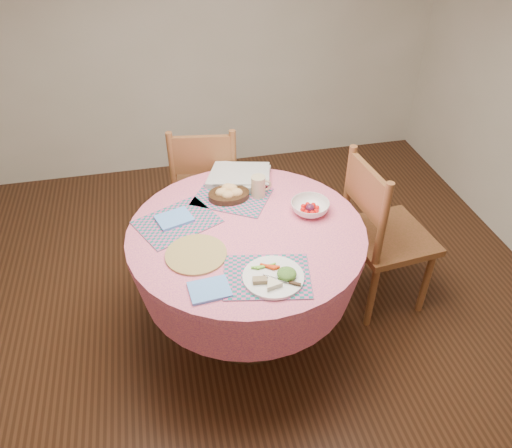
{
  "coord_description": "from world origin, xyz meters",
  "views": [
    {
      "loc": [
        -0.39,
        -1.98,
        2.35
      ],
      "look_at": [
        0.05,
        0.0,
        0.78
      ],
      "focal_mm": 35.0,
      "sensor_mm": 36.0,
      "label": 1
    }
  ],
  "objects_px": {
    "wicker_trivet": "(196,254)",
    "fruit_bowl": "(310,207)",
    "chair_right": "(382,232)",
    "dining_table": "(247,258)",
    "bread_bowl": "(229,193)",
    "latte_mug": "(259,186)",
    "chair_back": "(206,186)",
    "dinner_plate": "(275,276)"
  },
  "relations": [
    {
      "from": "chair_right",
      "to": "wicker_trivet",
      "type": "height_order",
      "value": "chair_right"
    },
    {
      "from": "chair_back",
      "to": "latte_mug",
      "type": "relative_size",
      "value": 8.11
    },
    {
      "from": "latte_mug",
      "to": "fruit_bowl",
      "type": "xyz_separation_m",
      "value": [
        0.24,
        -0.21,
        -0.04
      ]
    },
    {
      "from": "fruit_bowl",
      "to": "dinner_plate",
      "type": "bearing_deg",
      "value": -123.72
    },
    {
      "from": "wicker_trivet",
      "to": "latte_mug",
      "type": "bearing_deg",
      "value": 46.43
    },
    {
      "from": "dining_table",
      "to": "bread_bowl",
      "type": "bearing_deg",
      "value": 97.33
    },
    {
      "from": "chair_right",
      "to": "bread_bowl",
      "type": "height_order",
      "value": "chair_right"
    },
    {
      "from": "wicker_trivet",
      "to": "fruit_bowl",
      "type": "relative_size",
      "value": 1.42
    },
    {
      "from": "chair_right",
      "to": "latte_mug",
      "type": "relative_size",
      "value": 8.42
    },
    {
      "from": "latte_mug",
      "to": "bread_bowl",
      "type": "bearing_deg",
      "value": 175.22
    },
    {
      "from": "chair_right",
      "to": "chair_back",
      "type": "bearing_deg",
      "value": 45.5
    },
    {
      "from": "dining_table",
      "to": "latte_mug",
      "type": "distance_m",
      "value": 0.41
    },
    {
      "from": "chair_right",
      "to": "fruit_bowl",
      "type": "bearing_deg",
      "value": 83.82
    },
    {
      "from": "chair_back",
      "to": "dining_table",
      "type": "bearing_deg",
      "value": 106.59
    },
    {
      "from": "chair_right",
      "to": "fruit_bowl",
      "type": "distance_m",
      "value": 0.52
    },
    {
      "from": "chair_right",
      "to": "wicker_trivet",
      "type": "xyz_separation_m",
      "value": [
        -1.1,
        -0.22,
        0.22
      ]
    },
    {
      "from": "wicker_trivet",
      "to": "bread_bowl",
      "type": "xyz_separation_m",
      "value": [
        0.24,
        0.44,
        0.03
      ]
    },
    {
      "from": "chair_back",
      "to": "fruit_bowl",
      "type": "bearing_deg",
      "value": 131.57
    },
    {
      "from": "wicker_trivet",
      "to": "dinner_plate",
      "type": "distance_m",
      "value": 0.41
    },
    {
      "from": "chair_back",
      "to": "bread_bowl",
      "type": "relative_size",
      "value": 4.29
    },
    {
      "from": "chair_right",
      "to": "bread_bowl",
      "type": "bearing_deg",
      "value": 69.32
    },
    {
      "from": "chair_right",
      "to": "bread_bowl",
      "type": "relative_size",
      "value": 4.45
    },
    {
      "from": "fruit_bowl",
      "to": "latte_mug",
      "type": "bearing_deg",
      "value": 138.51
    },
    {
      "from": "latte_mug",
      "to": "fruit_bowl",
      "type": "relative_size",
      "value": 0.57
    },
    {
      "from": "fruit_bowl",
      "to": "chair_right",
      "type": "bearing_deg",
      "value": -0.13
    },
    {
      "from": "wicker_trivet",
      "to": "dining_table",
      "type": "bearing_deg",
      "value": 26.93
    },
    {
      "from": "chair_right",
      "to": "dining_table",
      "type": "bearing_deg",
      "value": 89.35
    },
    {
      "from": "wicker_trivet",
      "to": "fruit_bowl",
      "type": "bearing_deg",
      "value": 18.87
    },
    {
      "from": "chair_right",
      "to": "chair_back",
      "type": "distance_m",
      "value": 1.19
    },
    {
      "from": "chair_back",
      "to": "wicker_trivet",
      "type": "height_order",
      "value": "chair_back"
    },
    {
      "from": "dining_table",
      "to": "latte_mug",
      "type": "xyz_separation_m",
      "value": [
        0.13,
        0.29,
        0.26
      ]
    },
    {
      "from": "chair_right",
      "to": "wicker_trivet",
      "type": "distance_m",
      "value": 1.14
    },
    {
      "from": "chair_right",
      "to": "bread_bowl",
      "type": "xyz_separation_m",
      "value": [
        -0.86,
        0.22,
        0.25
      ]
    },
    {
      "from": "chair_back",
      "to": "latte_mug",
      "type": "xyz_separation_m",
      "value": [
        0.24,
        -0.53,
        0.3
      ]
    },
    {
      "from": "bread_bowl",
      "to": "latte_mug",
      "type": "distance_m",
      "value": 0.17
    },
    {
      "from": "dining_table",
      "to": "latte_mug",
      "type": "height_order",
      "value": "latte_mug"
    },
    {
      "from": "dining_table",
      "to": "dinner_plate",
      "type": "relative_size",
      "value": 4.38
    },
    {
      "from": "dinner_plate",
      "to": "fruit_bowl",
      "type": "relative_size",
      "value": 1.34
    },
    {
      "from": "chair_back",
      "to": "wicker_trivet",
      "type": "bearing_deg",
      "value": 88.89
    },
    {
      "from": "latte_mug",
      "to": "fruit_bowl",
      "type": "bearing_deg",
      "value": -41.49
    },
    {
      "from": "dinner_plate",
      "to": "latte_mug",
      "type": "relative_size",
      "value": 2.33
    },
    {
      "from": "dining_table",
      "to": "bread_bowl",
      "type": "distance_m",
      "value": 0.38
    }
  ]
}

